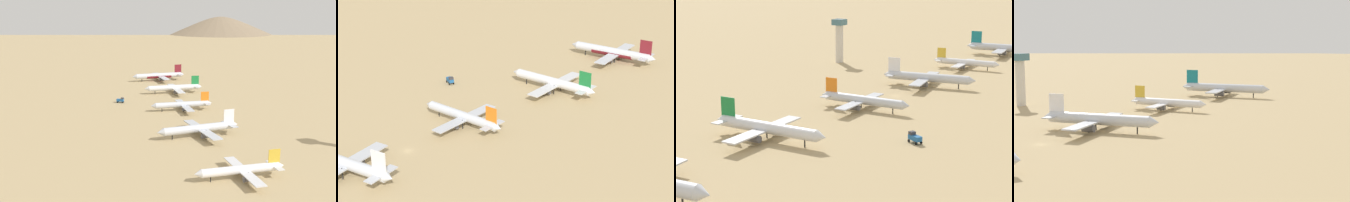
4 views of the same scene
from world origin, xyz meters
The scene contains 6 objects.
ground_plane centered at (0.00, 0.00, 0.00)m, with size 1800.00×1800.00×0.00m, color tan.
parked_jet_0 centered at (-6.58, -147.45, 4.89)m, with size 51.02×41.55×14.71m.
parked_jet_1 centered at (-7.77, -87.98, 4.67)m, with size 47.98×38.89×13.86m.
parked_jet_2 centered at (-0.60, -31.33, 4.18)m, with size 42.93×34.77×12.41m.
parked_jet_3 centered at (4.17, 26.86, 4.68)m, with size 48.14×39.32×13.90m.
service_truck centered at (38.48, -63.54, 2.08)m, with size 5.70×4.62×3.90m.
Camera 2 is at (-161.35, 136.33, 107.96)m, focal length 63.78 mm.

